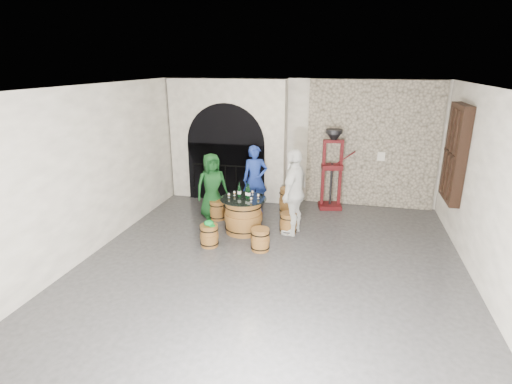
% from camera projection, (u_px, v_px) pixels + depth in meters
% --- Properties ---
extents(ground, '(8.00, 8.00, 0.00)m').
position_uv_depth(ground, '(269.00, 269.00, 7.25)').
color(ground, '#323234').
rests_on(ground, ground).
extents(wall_back, '(8.00, 0.00, 8.00)m').
position_uv_depth(wall_back, '(300.00, 142.00, 10.45)').
color(wall_back, white).
rests_on(wall_back, ground).
extents(wall_front, '(8.00, 0.00, 8.00)m').
position_uv_depth(wall_front, '(167.00, 334.00, 3.06)').
color(wall_front, white).
rests_on(wall_front, ground).
extents(wall_left, '(0.00, 8.00, 8.00)m').
position_uv_depth(wall_left, '(88.00, 173.00, 7.52)').
color(wall_left, white).
rests_on(wall_left, ground).
extents(wall_right, '(0.00, 8.00, 8.00)m').
position_uv_depth(wall_right, '(499.00, 201.00, 5.99)').
color(wall_right, white).
rests_on(wall_right, ground).
extents(ceiling, '(8.00, 8.00, 0.00)m').
position_uv_depth(ceiling, '(271.00, 88.00, 6.26)').
color(ceiling, beige).
rests_on(ceiling, wall_back).
extents(stone_facing_panel, '(3.20, 0.12, 3.18)m').
position_uv_depth(stone_facing_panel, '(372.00, 145.00, 10.00)').
color(stone_facing_panel, '#B1A48D').
rests_on(stone_facing_panel, ground).
extents(arched_opening, '(3.10, 0.60, 3.19)m').
position_uv_depth(arched_opening, '(228.00, 141.00, 10.63)').
color(arched_opening, white).
rests_on(arched_opening, ground).
extents(shuttered_window, '(0.23, 1.10, 2.00)m').
position_uv_depth(shuttered_window, '(455.00, 154.00, 8.17)').
color(shuttered_window, black).
rests_on(shuttered_window, wall_right).
extents(barrel_table, '(1.01, 1.01, 0.78)m').
position_uv_depth(barrel_table, '(243.00, 215.00, 8.75)').
color(barrel_table, brown).
rests_on(barrel_table, ground).
extents(barrel_stool_left, '(0.39, 0.39, 0.46)m').
position_uv_depth(barrel_stool_left, '(218.00, 210.00, 9.51)').
color(barrel_stool_left, brown).
rests_on(barrel_stool_left, ground).
extents(barrel_stool_far, '(0.39, 0.39, 0.46)m').
position_uv_depth(barrel_stool_far, '(253.00, 207.00, 9.71)').
color(barrel_stool_far, brown).
rests_on(barrel_stool_far, ground).
extents(barrel_stool_right, '(0.39, 0.39, 0.46)m').
position_uv_depth(barrel_stool_right, '(288.00, 223.00, 8.73)').
color(barrel_stool_right, brown).
rests_on(barrel_stool_right, ground).
extents(barrel_stool_near_right, '(0.39, 0.39, 0.46)m').
position_uv_depth(barrel_stool_near_right, '(260.00, 240.00, 7.92)').
color(barrel_stool_near_right, brown).
rests_on(barrel_stool_near_right, ground).
extents(barrel_stool_near_left, '(0.39, 0.39, 0.46)m').
position_uv_depth(barrel_stool_near_left, '(209.00, 235.00, 8.11)').
color(barrel_stool_near_left, brown).
rests_on(barrel_stool_near_left, ground).
extents(green_cap, '(0.24, 0.19, 0.11)m').
position_uv_depth(green_cap, '(209.00, 223.00, 8.02)').
color(green_cap, '#0C852B').
rests_on(green_cap, barrel_stool_near_left).
extents(person_green, '(0.91, 0.86, 1.57)m').
position_uv_depth(person_green, '(212.00, 186.00, 9.48)').
color(person_green, '#103C17').
rests_on(person_green, ground).
extents(person_blue, '(0.72, 0.59, 1.68)m').
position_uv_depth(person_blue, '(255.00, 180.00, 9.78)').
color(person_blue, navy).
rests_on(person_blue, ground).
extents(person_white, '(0.70, 1.19, 1.89)m').
position_uv_depth(person_white, '(294.00, 192.00, 8.50)').
color(person_white, white).
rests_on(person_white, ground).
extents(wine_bottle_left, '(0.08, 0.08, 0.32)m').
position_uv_depth(wine_bottle_left, '(239.00, 191.00, 8.68)').
color(wine_bottle_left, black).
rests_on(wine_bottle_left, barrel_table).
extents(wine_bottle_center, '(0.08, 0.08, 0.32)m').
position_uv_depth(wine_bottle_center, '(249.00, 193.00, 8.57)').
color(wine_bottle_center, black).
rests_on(wine_bottle_center, barrel_table).
extents(wine_bottle_right, '(0.08, 0.08, 0.32)m').
position_uv_depth(wine_bottle_right, '(247.00, 192.00, 8.61)').
color(wine_bottle_right, black).
rests_on(wine_bottle_right, barrel_table).
extents(tasting_glass_a, '(0.05, 0.05, 0.10)m').
position_uv_depth(tasting_glass_a, '(229.00, 195.00, 8.65)').
color(tasting_glass_a, '#B16B22').
rests_on(tasting_glass_a, barrel_table).
extents(tasting_glass_b, '(0.05, 0.05, 0.10)m').
position_uv_depth(tasting_glass_b, '(258.00, 196.00, 8.60)').
color(tasting_glass_b, '#B16B22').
rests_on(tasting_glass_b, barrel_table).
extents(tasting_glass_c, '(0.05, 0.05, 0.10)m').
position_uv_depth(tasting_glass_c, '(239.00, 192.00, 8.85)').
color(tasting_glass_c, '#B16B22').
rests_on(tasting_glass_c, barrel_table).
extents(tasting_glass_d, '(0.05, 0.05, 0.10)m').
position_uv_depth(tasting_glass_d, '(252.00, 193.00, 8.82)').
color(tasting_glass_d, '#B16B22').
rests_on(tasting_glass_d, barrel_table).
extents(tasting_glass_e, '(0.05, 0.05, 0.10)m').
position_uv_depth(tasting_glass_e, '(251.00, 200.00, 8.40)').
color(tasting_glass_e, '#B16B22').
rests_on(tasting_glass_e, barrel_table).
extents(tasting_glass_f, '(0.05, 0.05, 0.10)m').
position_uv_depth(tasting_glass_f, '(234.00, 193.00, 8.79)').
color(tasting_glass_f, '#B16B22').
rests_on(tasting_glass_f, barrel_table).
extents(side_barrel, '(0.49, 0.49, 0.65)m').
position_uv_depth(side_barrel, '(289.00, 201.00, 9.84)').
color(side_barrel, brown).
rests_on(side_barrel, ground).
extents(corking_press, '(0.87, 0.55, 2.03)m').
position_uv_depth(corking_press, '(332.00, 163.00, 9.94)').
color(corking_press, '#4F0D10').
rests_on(corking_press, ground).
extents(control_box, '(0.18, 0.10, 0.22)m').
position_uv_depth(control_box, '(381.00, 156.00, 9.95)').
color(control_box, silver).
rests_on(control_box, wall_back).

